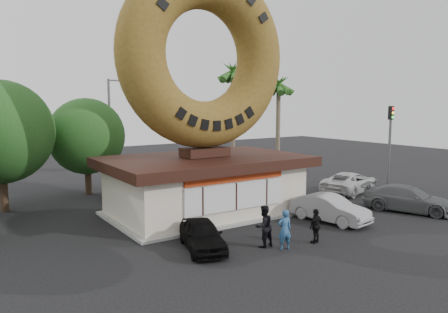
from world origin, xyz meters
TOP-DOWN VIEW (x-y plane):
  - ground at (0.00, 0.00)m, footprint 90.00×90.00m
  - donut_shop at (0.00, 5.98)m, footprint 11.20×7.20m
  - giant_donut at (0.00, 6.00)m, footprint 10.13×2.58m
  - tree_west at (-9.50, 13.00)m, footprint 6.00×6.00m
  - tree_mid at (-4.00, 15.00)m, footprint 5.20×5.20m
  - palm_near at (7.50, 14.00)m, footprint 2.60×2.60m
  - palm_far at (11.00, 12.50)m, footprint 2.60×2.60m
  - street_lamp at (-1.86, 16.00)m, footprint 2.11×0.20m
  - traffic_signal at (14.00, 3.99)m, footprint 0.30×0.38m
  - person_left at (-0.33, -1.19)m, footprint 0.73×0.57m
  - person_center at (-0.88, -0.43)m, footprint 0.94×0.75m
  - person_right at (1.43, -1.33)m, footprint 0.98×0.56m
  - car_black at (-3.31, 0.76)m, footprint 2.60×4.10m
  - car_silver at (4.61, 0.80)m, footprint 2.24×4.55m
  - car_grey at (10.13, -0.19)m, footprint 3.95×5.54m
  - car_white at (11.57, 5.33)m, footprint 5.62×3.64m

SIDE VIEW (x-z plane):
  - ground at x=0.00m, z-range 0.00..0.00m
  - car_black at x=-3.31m, z-range 0.00..1.30m
  - car_silver at x=4.61m, z-range 0.00..1.43m
  - car_white at x=11.57m, z-range 0.00..1.44m
  - car_grey at x=10.13m, z-range 0.00..1.49m
  - person_right at x=1.43m, z-range 0.00..1.58m
  - person_left at x=-0.33m, z-range 0.00..1.77m
  - person_center at x=-0.88m, z-range 0.00..1.86m
  - donut_shop at x=0.00m, z-range -0.13..3.67m
  - traffic_signal at x=14.00m, z-range 0.83..6.90m
  - tree_mid at x=-4.00m, z-range 0.70..7.33m
  - street_lamp at x=-1.86m, z-range 0.48..8.48m
  - tree_west at x=-9.50m, z-range 0.82..8.47m
  - palm_far at x=11.00m, z-range 3.11..11.86m
  - palm_near at x=7.50m, z-range 3.54..13.29m
  - giant_donut at x=0.00m, z-range 3.80..13.93m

